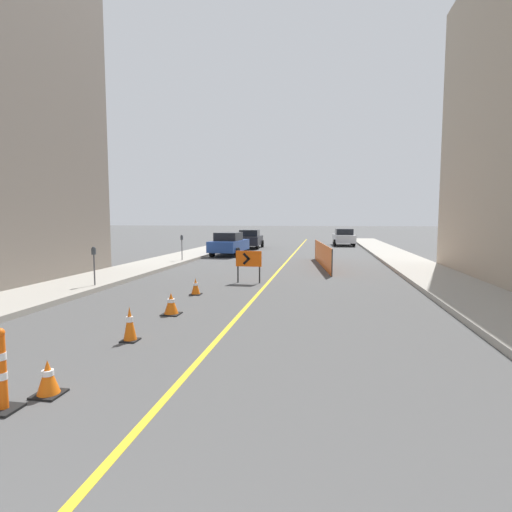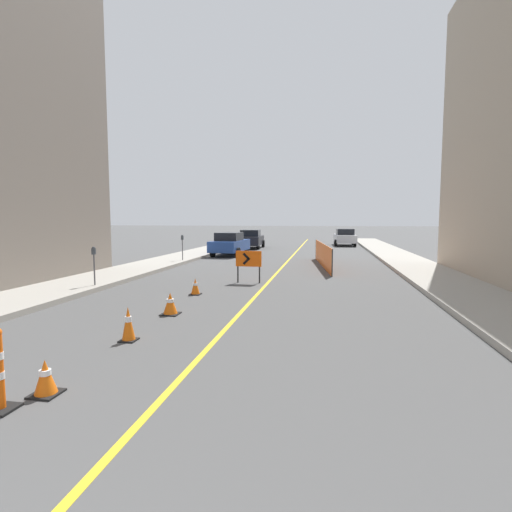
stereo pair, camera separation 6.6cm
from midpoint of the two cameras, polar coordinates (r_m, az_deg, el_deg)
lane_stripe at (r=25.06m, az=4.65°, el=-0.44°), size 0.12×50.64×0.01m
sidewalk_left at (r=26.52m, az=-10.13°, el=-0.01°), size 2.64×50.64×0.17m
sidewalk_right at (r=25.38m, az=20.10°, el=-0.49°), size 2.64×50.64×0.17m
traffic_cone_second at (r=6.61m, az=-27.84°, el=-15.16°), size 0.39×0.39×0.51m
traffic_cone_third at (r=8.68m, az=-17.80°, el=-9.24°), size 0.33×0.33×0.72m
traffic_cone_fourth at (r=10.75m, az=-12.21°, el=-6.70°), size 0.46×0.46×0.58m
traffic_cone_fifth at (r=13.39m, az=-8.76°, el=-4.35°), size 0.36×0.36×0.55m
delineator_post_front at (r=6.33m, az=-32.78°, el=-14.20°), size 0.37×0.37×1.10m
arrow_barricade_primary at (r=15.60m, az=-1.18°, el=-0.61°), size 1.02×0.09×1.26m
safety_mesh_fence at (r=21.49m, az=9.35°, el=0.17°), size 0.93×7.96×1.21m
parked_car_curb_near at (r=27.53m, az=-3.93°, el=1.74°), size 2.04×4.40×1.59m
parked_car_curb_mid at (r=34.32m, az=-0.91°, el=2.45°), size 2.01×4.38×1.59m
parked_car_curb_far at (r=38.66m, az=12.38°, el=2.65°), size 2.04×4.40×1.59m
parking_meter_near_curb at (r=15.14m, az=-22.27°, el=-0.28°), size 0.12×0.11×1.37m
parking_meter_far_curb at (r=23.06m, az=-10.64°, el=1.93°), size 0.12×0.11×1.44m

